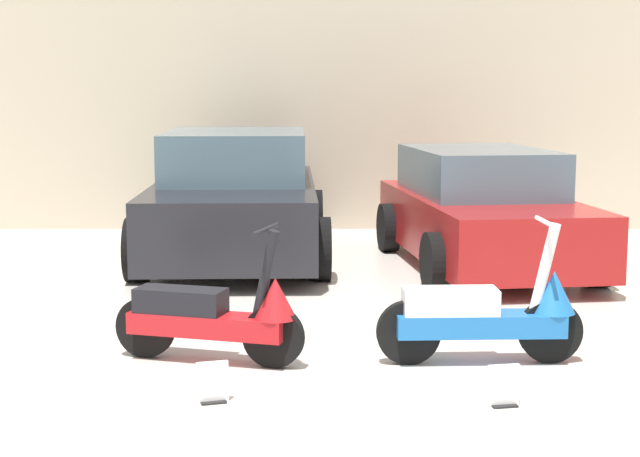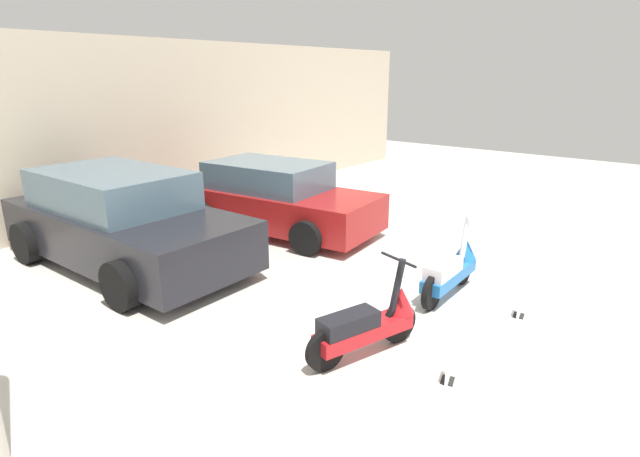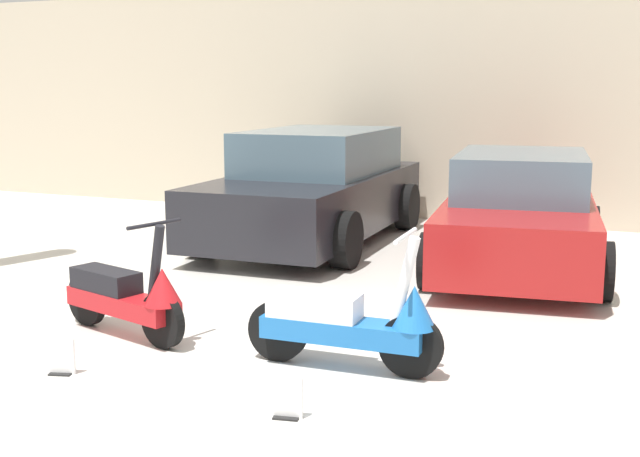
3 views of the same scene
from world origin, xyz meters
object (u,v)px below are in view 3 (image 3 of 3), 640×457
Objects in this scene: car_rear_center at (519,214)px; placard_near_right_scooter at (287,400)px; car_rear_left at (314,189)px; scooter_front_right at (351,321)px; placard_near_left_scooter at (61,358)px; scooter_front_left at (127,295)px.

car_rear_center is 4.81m from placard_near_right_scooter.
car_rear_center is (2.73, -0.57, -0.08)m from car_rear_left.
car_rear_left is at bearing 114.22° from scooter_front_right.
placard_near_left_scooter and placard_near_right_scooter have the same top height.
scooter_front_right is 0.34× the size of car_rear_left.
car_rear_center reaches higher than placard_near_left_scooter.
placard_near_right_scooter is at bearing -10.96° from scooter_front_left.
scooter_front_right reaches higher than scooter_front_left.
placard_near_left_scooter is at bearing -34.68° from car_rear_center.
placard_near_left_scooter is (0.07, -0.88, -0.24)m from scooter_front_left.
car_rear_left reaches higher than placard_near_left_scooter.
scooter_front_right reaches higher than placard_near_left_scooter.
car_rear_center is at bearing 76.44° from car_rear_left.
car_rear_left reaches higher than placard_near_right_scooter.
scooter_front_left is 0.35× the size of car_rear_center.
scooter_front_left is at bearing -40.56° from car_rear_center.
placard_near_left_scooter is at bearing 1.48° from car_rear_left.
car_rear_center is 5.30m from placard_near_left_scooter.
placard_near_left_scooter is at bearing 177.84° from placard_near_right_scooter.
car_rear_left is at bearing 111.53° from placard_near_right_scooter.
scooter_front_right is at bearing 15.79° from scooter_front_left.
scooter_front_left is at bearing 94.30° from placard_near_left_scooter.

